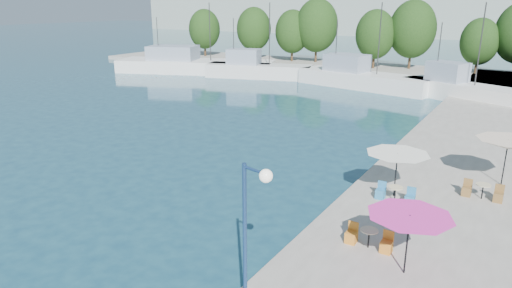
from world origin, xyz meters
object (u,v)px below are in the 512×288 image
Objects in this scene: trawler_03 at (361,79)px; umbrella_pink at (409,222)px; street_lamp at (253,218)px; trawler_01 at (192,65)px; trawler_02 at (256,70)px; umbrella_cream at (508,144)px; trawler_04 at (459,90)px; umbrella_white at (397,158)px.

umbrella_pink is at bearing -57.45° from trawler_03.
trawler_03 reaches higher than street_lamp.
trawler_01 is 54.77m from umbrella_pink.
umbrella_cream is at bearing -57.20° from trawler_02.
trawler_02 is 4.69× the size of umbrella_cream.
umbrella_cream is 16.99m from street_lamp.
trawler_04 reaches higher than street_lamp.
umbrella_white is at bearing -59.76° from trawler_01.
trawler_02 is 48.22m from umbrella_pink.
trawler_04 is 2.59× the size of street_lamp.
trawler_01 is 7.87× the size of umbrella_pink.
street_lamp is (-3.09, -5.12, 1.51)m from umbrella_pink.
trawler_03 is at bearing -165.89° from trawler_04.
trawler_04 is 36.56m from umbrella_pink.
trawler_04 is (36.37, -1.00, 0.00)m from trawler_01.
street_lamp reaches higher than umbrella_pink.
trawler_04 reaches higher than umbrella_white.
trawler_04 is at bearing -22.21° from trawler_01.
street_lamp is (-5.32, -16.09, 1.27)m from umbrella_cream.
umbrella_white is (37.87, -30.81, 1.50)m from trawler_01.
trawler_01 and trawler_02 have the same top height.
trawler_02 is 0.87× the size of trawler_03.
street_lamp is at bearing -63.51° from trawler_03.
trawler_02 is 41.79m from umbrella_cream.
umbrella_cream reaches higher than umbrella_white.
trawler_03 is 34.20m from umbrella_white.
street_lamp is at bearing -121.17° from umbrella_pink.
trawler_01 is at bearing 143.86° from street_lamp.
trawler_04 is at bearing -20.58° from trawler_02.
umbrella_white is at bearing -134.70° from umbrella_cream.
trawler_03 is (14.58, 0.12, -0.00)m from trawler_02.
street_lamp is at bearing -94.56° from umbrella_white.
trawler_02 is at bearing -16.45° from trawler_01.
trawler_02 is 4.80× the size of umbrella_white.
trawler_02 is 14.58m from trawler_03.
umbrella_cream reaches higher than umbrella_pink.
trawler_01 reaches higher than umbrella_white.
umbrella_white is 11.78m from street_lamp.
umbrella_pink is at bearing -68.92° from trawler_02.
trawler_01 is at bearing 148.04° from umbrella_cream.
trawler_03 is 41.07m from umbrella_pink.
street_lamp is (11.82, -43.35, 3.02)m from trawler_03.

